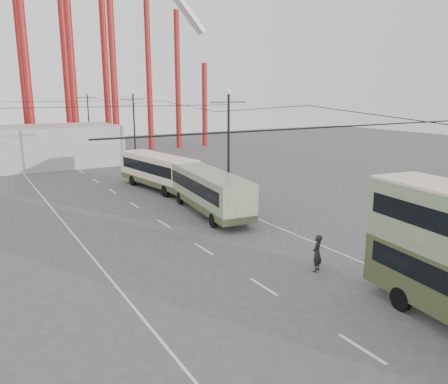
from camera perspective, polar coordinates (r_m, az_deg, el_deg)
ground at (r=19.20m, az=15.00°, el=-15.56°), size 160.00×160.00×0.00m
road_markings at (r=34.50m, az=-10.12°, el=-2.50°), size 12.52×120.00×0.01m
lamp_post_mid at (r=34.88m, az=0.60°, el=5.69°), size 3.20×0.44×9.32m
lamp_post_far at (r=54.77m, az=-11.62°, el=8.01°), size 3.20×0.44×9.32m
lamp_post_distant at (r=75.83m, az=-17.25°, el=8.96°), size 3.20×0.44×9.32m
fairground_shed at (r=59.23m, az=-24.52°, el=5.35°), size 22.00×10.00×5.00m
single_decker_green at (r=33.27m, az=-2.06°, el=0.30°), size 3.91×11.49×3.18m
single_decker_cream at (r=42.09m, az=-8.66°, el=2.85°), size 3.98×10.69×3.24m
pedestrian at (r=23.05m, az=12.05°, el=-7.81°), size 0.85×0.74×1.96m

